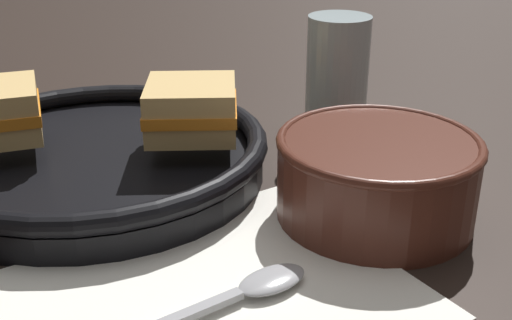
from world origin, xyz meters
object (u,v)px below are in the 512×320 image
at_px(soup_bowl, 377,172).
at_px(skillet, 98,156).
at_px(spoon, 245,291).
at_px(drinking_glass, 337,82).
at_px(sandwich_near_right, 191,109).

height_order(soup_bowl, skillet, soup_bowl).
relative_size(spoon, skillet, 0.52).
bearing_deg(soup_bowl, skillet, 122.35).
bearing_deg(drinking_glass, sandwich_near_right, 169.11).
bearing_deg(sandwich_near_right, skillet, 141.82).
height_order(spoon, drinking_glass, drinking_glass).
xyz_separation_m(spoon, sandwich_near_right, (0.09, 0.17, 0.06)).
bearing_deg(sandwich_near_right, spoon, -116.06).
distance_m(spoon, drinking_glass, 0.29).
height_order(skillet, drinking_glass, drinking_glass).
bearing_deg(sandwich_near_right, soup_bowl, -67.37).
xyz_separation_m(skillet, drinking_glass, (0.22, -0.08, 0.04)).
bearing_deg(drinking_glass, skillet, 159.55).
height_order(soup_bowl, drinking_glass, drinking_glass).
bearing_deg(soup_bowl, sandwich_near_right, 112.63).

